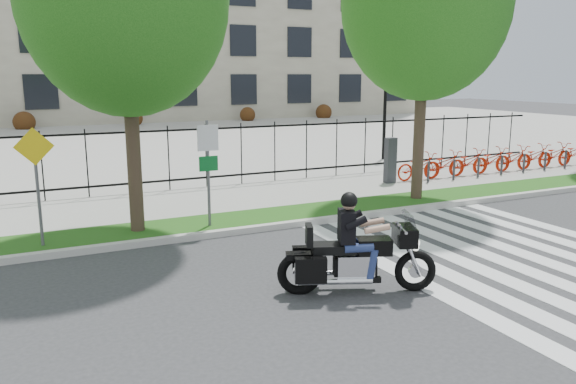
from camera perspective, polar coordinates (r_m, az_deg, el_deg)
name	(u,v)px	position (r m, az deg, el deg)	size (l,w,h in m)	color
ground	(305,298)	(9.61, 1.72, -10.68)	(120.00, 120.00, 0.00)	#313134
curb	(224,233)	(13.16, -6.51, -4.13)	(60.00, 0.20, 0.15)	#B7B5AD
grass_verge	(213,224)	(13.94, -7.66, -3.25)	(60.00, 1.50, 0.15)	#235615
sidewalk	(185,203)	(16.27, -10.40, -1.15)	(60.00, 3.50, 0.15)	#A7A49C
plaza	(101,140)	(33.33, -18.47, 4.99)	(80.00, 34.00, 0.10)	#A7A49C
crosswalk_stripes	(514,258)	(12.45, 21.98, -6.21)	(5.70, 8.00, 0.01)	silver
iron_fence	(169,158)	(17.74, -12.03, 3.39)	(30.00, 0.06, 2.00)	black
lamp_post_right	(386,86)	(24.37, 9.89, 10.56)	(1.06, 0.70, 4.25)	black
street_tree_2	(425,3)	(16.57, 13.78, 18.11)	(4.60, 4.60, 8.09)	#3C2A21
bike_share_station	(501,159)	(22.16, 20.83, 3.13)	(9.96, 0.85, 1.50)	#2D2D33
sign_pole_regulatory	(208,160)	(13.20, -8.12, 3.27)	(0.50, 0.09, 2.50)	#59595B
sign_pole_warning	(36,171)	(12.62, -24.21, 1.95)	(0.78, 0.09, 2.49)	#59595B
motorcycle_rider	(357,253)	(9.68, 7.00, -6.15)	(2.61, 1.41, 2.13)	black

